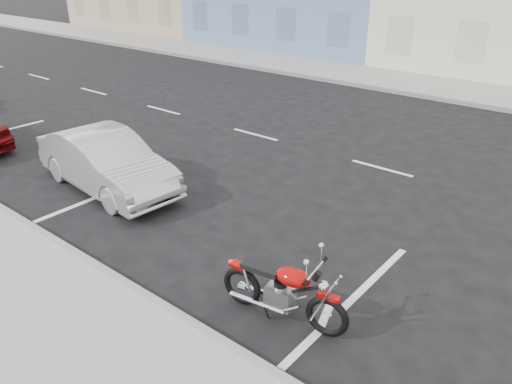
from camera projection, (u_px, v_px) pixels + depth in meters
ground at (465, 190)px, 11.02m from camera, size 120.00×120.00×0.00m
sidewalk_far at (413, 83)px, 19.92m from camera, size 80.00×3.40×0.15m
curb_near at (51, 240)px, 8.95m from camera, size 80.00×0.12×0.16m
curb_far at (394, 91)px, 18.73m from camera, size 80.00×0.12×0.16m
motorcycle at (330, 309)px, 6.63m from camera, size 1.97×0.68×0.99m
sedan_silver at (106, 162)px, 10.84m from camera, size 3.98×1.68×1.28m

